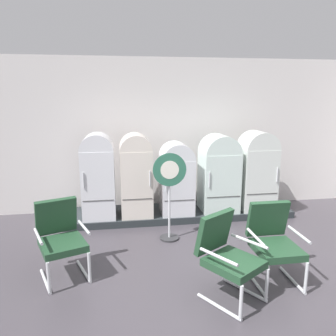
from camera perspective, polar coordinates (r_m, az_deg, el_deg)
The scene contains 12 objects.
ground at distance 4.09m, azimuth 10.66°, elevation -23.51°, with size 12.00×10.00×0.05m, color #403B41.
back_wall at distance 6.91m, azimuth 1.16°, elevation 5.86°, with size 11.76×0.12×3.10m.
display_plinth at distance 6.65m, azimuth 2.05°, elevation -7.73°, with size 4.41×0.95×0.13m, color #272D30.
refrigerator_0 at distance 6.16m, azimuth -12.00°, elevation -0.90°, with size 0.59×0.62×1.57m.
refrigerator_1 at distance 6.19m, azimuth -5.57°, elevation -0.74°, with size 0.58×0.68×1.55m.
refrigerator_2 at distance 6.30m, azimuth 1.49°, elevation -1.41°, with size 0.61×0.66×1.37m.
refrigerator_3 at distance 6.50m, azimuth 8.81°, elevation -0.52°, with size 0.70×0.70×1.50m.
refrigerator_4 at distance 6.73m, azimuth 15.15°, elevation -0.06°, with size 0.67×0.63×1.55m.
armchair_left at distance 4.65m, azimuth -18.11°, elevation -11.04°, with size 0.77×0.85×1.02m.
armchair_right at distance 4.53m, azimuth 17.77°, elevation -11.66°, with size 0.61×0.71×1.02m.
armchair_center at distance 4.04m, azimuth 10.16°, elevation -14.29°, with size 0.84×0.88×1.02m.
sign_stand at distance 5.38m, azimuth 0.26°, elevation -4.61°, with size 0.54×0.32×1.47m.
Camera 1 is at (-1.18, -3.10, 2.37)m, focal length 35.22 mm.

